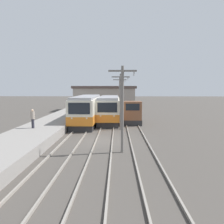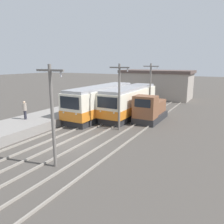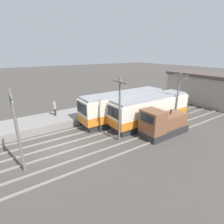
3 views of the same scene
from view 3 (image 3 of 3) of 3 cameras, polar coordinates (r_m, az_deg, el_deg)
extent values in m
plane|color=#47423D|center=(17.16, -15.95, -11.23)|extent=(200.00, 200.00, 0.00)
cube|color=gray|center=(22.50, -21.17, -3.19)|extent=(4.50, 54.00, 0.84)
cube|color=gray|center=(20.00, -19.04, -6.82)|extent=(0.10, 60.00, 0.14)
cube|color=gray|center=(18.74, -17.83, -8.49)|extent=(0.10, 60.00, 0.14)
cube|color=gray|center=(17.57, -16.52, -10.28)|extent=(0.10, 60.00, 0.14)
cube|color=gray|center=(16.37, -14.91, -12.44)|extent=(0.10, 60.00, 0.14)
cube|color=gray|center=(15.11, -12.84, -15.15)|extent=(0.10, 60.00, 0.14)
cube|color=gray|center=(14.01, -10.55, -18.05)|extent=(0.10, 60.00, 0.14)
cube|color=#28282B|center=(22.99, 3.76, -1.59)|extent=(2.58, 11.19, 0.70)
cube|color=silver|center=(22.45, 3.85, 2.43)|extent=(2.80, 11.65, 2.66)
cube|color=orange|center=(22.71, 3.81, 0.36)|extent=(2.84, 11.69, 0.96)
cube|color=black|center=(19.41, -9.95, 1.14)|extent=(2.24, 0.06, 1.17)
sphere|color=silver|center=(20.41, -10.71, -1.02)|extent=(0.18, 0.18, 0.18)
sphere|color=silver|center=(19.08, -8.84, -2.35)|extent=(0.18, 0.18, 0.18)
cube|color=#939399|center=(22.08, 3.94, 6.09)|extent=(2.46, 11.19, 0.28)
cube|color=#28282B|center=(22.26, 12.07, -2.71)|extent=(2.58, 10.37, 0.70)
cube|color=silver|center=(21.72, 12.36, 1.23)|extent=(2.80, 10.80, 2.52)
cube|color=orange|center=(21.98, 12.22, -0.76)|extent=(2.84, 10.84, 0.91)
cube|color=black|center=(18.19, 0.45, -0.15)|extent=(2.24, 0.06, 1.11)
sphere|color=silver|center=(19.11, -0.89, -2.23)|extent=(0.18, 0.18, 0.18)
sphere|color=silver|center=(17.94, 1.81, -3.72)|extent=(0.18, 0.18, 0.18)
cube|color=#939399|center=(21.35, 12.63, 4.81)|extent=(2.46, 10.37, 0.28)
cube|color=#28282B|center=(19.85, 16.50, -5.85)|extent=(2.40, 5.43, 0.70)
cube|color=brown|center=(17.96, 13.13, -3.01)|extent=(2.28, 1.74, 2.30)
cube|color=black|center=(17.17, 11.21, -2.09)|extent=(1.68, 0.04, 0.83)
cube|color=brown|center=(20.09, 18.38, -2.49)|extent=(1.92, 3.60, 1.40)
cylinder|color=black|center=(19.78, 18.66, 0.07)|extent=(0.16, 0.16, 0.50)
cylinder|color=slate|center=(13.76, -28.41, -6.20)|extent=(0.20, 0.20, 6.23)
cube|color=slate|center=(12.95, -30.32, 4.99)|extent=(2.00, 0.12, 0.12)
cylinder|color=#B2B2B7|center=(12.21, -29.84, 3.38)|extent=(0.10, 0.10, 0.30)
cylinder|color=slate|center=(16.65, 2.49, 0.36)|extent=(0.20, 0.20, 6.23)
cube|color=slate|center=(15.98, 2.63, 9.79)|extent=(2.00, 0.12, 0.12)
cylinder|color=#B2B2B7|center=(15.39, 4.41, 8.63)|extent=(0.10, 0.10, 0.30)
cylinder|color=slate|center=(22.74, 20.55, 4.28)|extent=(0.20, 0.20, 6.23)
cube|color=slate|center=(22.25, 21.38, 11.16)|extent=(2.00, 0.12, 0.12)
cylinder|color=#B2B2B7|center=(21.83, 23.04, 10.29)|extent=(0.10, 0.10, 0.30)
cylinder|color=#282833|center=(23.00, -18.08, -0.07)|extent=(0.26, 0.26, 0.88)
cylinder|color=gray|center=(22.76, -18.29, 1.84)|extent=(0.38, 0.38, 0.73)
sphere|color=beige|center=(22.64, -18.41, 2.99)|extent=(0.22, 0.22, 0.22)
cube|color=gray|center=(34.46, 28.35, 6.45)|extent=(12.00, 6.00, 4.52)
cube|color=#51423D|center=(34.09, 29.02, 10.56)|extent=(12.60, 6.30, 0.50)
camera|label=1|loc=(20.13, -79.56, -7.75)|focal=35.00mm
camera|label=2|loc=(9.57, -96.41, -16.08)|focal=35.00mm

